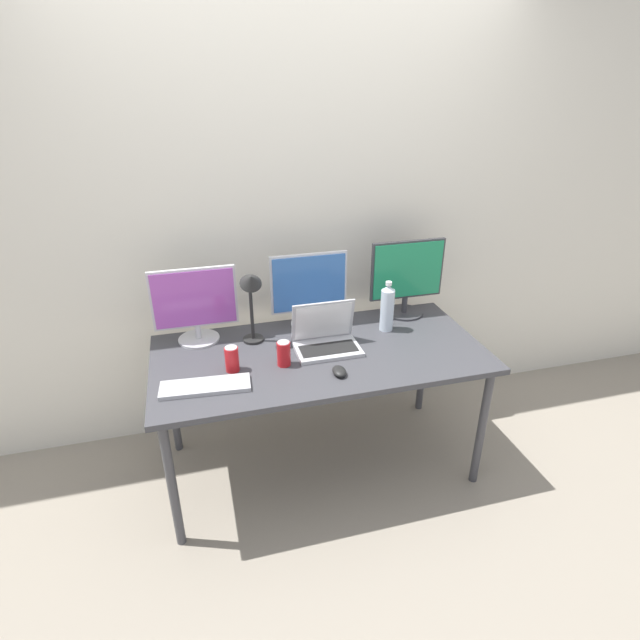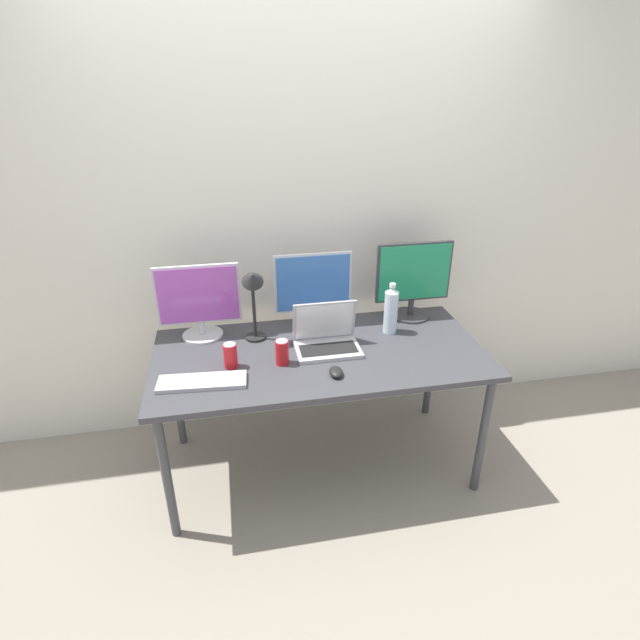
{
  "view_description": "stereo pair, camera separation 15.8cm",
  "coord_description": "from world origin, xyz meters",
  "px_view_note": "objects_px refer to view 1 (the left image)",
  "views": [
    {
      "loc": [
        -0.58,
        -2.14,
        2.01
      ],
      "look_at": [
        0.0,
        0.0,
        0.92
      ],
      "focal_mm": 28.0,
      "sensor_mm": 36.0,
      "label": 1
    },
    {
      "loc": [
        -0.43,
        -2.17,
        2.01
      ],
      "look_at": [
        0.0,
        0.0,
        0.92
      ],
      "focal_mm": 28.0,
      "sensor_mm": 36.0,
      "label": 2
    }
  ],
  "objects_px": {
    "monitor_right": "(407,276)",
    "desk_lamp": "(251,294)",
    "keyboard_main": "(205,386)",
    "mouse_by_keyboard": "(339,371)",
    "water_bottle": "(387,308)",
    "soda_can_by_laptop": "(232,359)",
    "laptop_silver": "(326,338)",
    "monitor_left": "(195,304)",
    "work_desk": "(320,361)",
    "soda_can_near_keyboard": "(284,354)",
    "monitor_center": "(309,289)"
  },
  "relations": [
    {
      "from": "mouse_by_keyboard",
      "to": "water_bottle",
      "type": "xyz_separation_m",
      "value": [
        0.39,
        0.38,
        0.11
      ]
    },
    {
      "from": "monitor_right",
      "to": "water_bottle",
      "type": "height_order",
      "value": "monitor_right"
    },
    {
      "from": "mouse_by_keyboard",
      "to": "soda_can_by_laptop",
      "type": "bearing_deg",
      "value": 162.35
    },
    {
      "from": "monitor_left",
      "to": "monitor_right",
      "type": "relative_size",
      "value": 0.97
    },
    {
      "from": "work_desk",
      "to": "keyboard_main",
      "type": "relative_size",
      "value": 4.19
    },
    {
      "from": "monitor_center",
      "to": "mouse_by_keyboard",
      "type": "distance_m",
      "value": 0.59
    },
    {
      "from": "laptop_silver",
      "to": "mouse_by_keyboard",
      "type": "distance_m",
      "value": 0.27
    },
    {
      "from": "monitor_right",
      "to": "monitor_center",
      "type": "bearing_deg",
      "value": 179.04
    },
    {
      "from": "monitor_left",
      "to": "soda_can_near_keyboard",
      "type": "xyz_separation_m",
      "value": [
        0.39,
        -0.37,
        -0.15
      ]
    },
    {
      "from": "monitor_left",
      "to": "water_bottle",
      "type": "xyz_separation_m",
      "value": [
        1.01,
        -0.14,
        -0.08
      ]
    },
    {
      "from": "laptop_silver",
      "to": "desk_lamp",
      "type": "height_order",
      "value": "desk_lamp"
    },
    {
      "from": "desk_lamp",
      "to": "work_desk",
      "type": "bearing_deg",
      "value": -28.1
    },
    {
      "from": "work_desk",
      "to": "mouse_by_keyboard",
      "type": "xyz_separation_m",
      "value": [
        0.03,
        -0.23,
        0.08
      ]
    },
    {
      "from": "monitor_center",
      "to": "laptop_silver",
      "type": "relative_size",
      "value": 1.3
    },
    {
      "from": "keyboard_main",
      "to": "water_bottle",
      "type": "bearing_deg",
      "value": 22.76
    },
    {
      "from": "monitor_left",
      "to": "monitor_center",
      "type": "bearing_deg",
      "value": 2.6
    },
    {
      "from": "monitor_left",
      "to": "monitor_center",
      "type": "xyz_separation_m",
      "value": [
        0.61,
        0.03,
        0.01
      ]
    },
    {
      "from": "monitor_left",
      "to": "soda_can_by_laptop",
      "type": "height_order",
      "value": "monitor_left"
    },
    {
      "from": "work_desk",
      "to": "soda_can_by_laptop",
      "type": "distance_m",
      "value": 0.47
    },
    {
      "from": "monitor_left",
      "to": "soda_can_by_laptop",
      "type": "xyz_separation_m",
      "value": [
        0.14,
        -0.35,
        -0.15
      ]
    },
    {
      "from": "soda_can_near_keyboard",
      "to": "monitor_left",
      "type": "bearing_deg",
      "value": 136.55
    },
    {
      "from": "work_desk",
      "to": "laptop_silver",
      "type": "height_order",
      "value": "laptop_silver"
    },
    {
      "from": "mouse_by_keyboard",
      "to": "soda_can_by_laptop",
      "type": "relative_size",
      "value": 0.77
    },
    {
      "from": "keyboard_main",
      "to": "mouse_by_keyboard",
      "type": "relative_size",
      "value": 4.14
    },
    {
      "from": "monitor_right",
      "to": "laptop_silver",
      "type": "bearing_deg",
      "value": -153.87
    },
    {
      "from": "desk_lamp",
      "to": "mouse_by_keyboard",
      "type": "bearing_deg",
      "value": -49.39
    },
    {
      "from": "monitor_right",
      "to": "water_bottle",
      "type": "relative_size",
      "value": 1.57
    },
    {
      "from": "mouse_by_keyboard",
      "to": "soda_can_near_keyboard",
      "type": "bearing_deg",
      "value": 148.11
    },
    {
      "from": "monitor_right",
      "to": "soda_can_by_laptop",
      "type": "xyz_separation_m",
      "value": [
        -1.05,
        -0.37,
        -0.17
      ]
    },
    {
      "from": "water_bottle",
      "to": "soda_can_by_laptop",
      "type": "height_order",
      "value": "water_bottle"
    },
    {
      "from": "monitor_left",
      "to": "mouse_by_keyboard",
      "type": "relative_size",
      "value": 4.48
    },
    {
      "from": "soda_can_near_keyboard",
      "to": "desk_lamp",
      "type": "relative_size",
      "value": 0.3
    },
    {
      "from": "water_bottle",
      "to": "desk_lamp",
      "type": "xyz_separation_m",
      "value": [
        -0.73,
        0.02,
        0.15
      ]
    },
    {
      "from": "water_bottle",
      "to": "soda_can_by_laptop",
      "type": "bearing_deg",
      "value": -166.46
    },
    {
      "from": "monitor_right",
      "to": "monitor_left",
      "type": "bearing_deg",
      "value": -179.12
    },
    {
      "from": "monitor_right",
      "to": "laptop_silver",
      "type": "height_order",
      "value": "monitor_right"
    },
    {
      "from": "keyboard_main",
      "to": "mouse_by_keyboard",
      "type": "distance_m",
      "value": 0.62
    },
    {
      "from": "monitor_center",
      "to": "monitor_right",
      "type": "xyz_separation_m",
      "value": [
        0.58,
        -0.01,
        0.02
      ]
    },
    {
      "from": "laptop_silver",
      "to": "water_bottle",
      "type": "bearing_deg",
      "value": 16.39
    },
    {
      "from": "monitor_center",
      "to": "keyboard_main",
      "type": "relative_size",
      "value": 1.06
    },
    {
      "from": "laptop_silver",
      "to": "desk_lamp",
      "type": "bearing_deg",
      "value": 159.27
    },
    {
      "from": "work_desk",
      "to": "monitor_right",
      "type": "xyz_separation_m",
      "value": [
        0.6,
        0.31,
        0.29
      ]
    },
    {
      "from": "monitor_center",
      "to": "keyboard_main",
      "type": "bearing_deg",
      "value": -140.43
    },
    {
      "from": "work_desk",
      "to": "monitor_center",
      "type": "distance_m",
      "value": 0.42
    },
    {
      "from": "monitor_left",
      "to": "laptop_silver",
      "type": "relative_size",
      "value": 1.32
    },
    {
      "from": "desk_lamp",
      "to": "laptop_silver",
      "type": "bearing_deg",
      "value": -20.73
    },
    {
      "from": "monitor_left",
      "to": "soda_can_near_keyboard",
      "type": "relative_size",
      "value": 3.44
    },
    {
      "from": "monitor_right",
      "to": "desk_lamp",
      "type": "relative_size",
      "value": 1.05
    },
    {
      "from": "soda_can_by_laptop",
      "to": "keyboard_main",
      "type": "bearing_deg",
      "value": -138.11
    },
    {
      "from": "mouse_by_keyboard",
      "to": "laptop_silver",
      "type": "bearing_deg",
      "value": 89.65
    }
  ]
}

